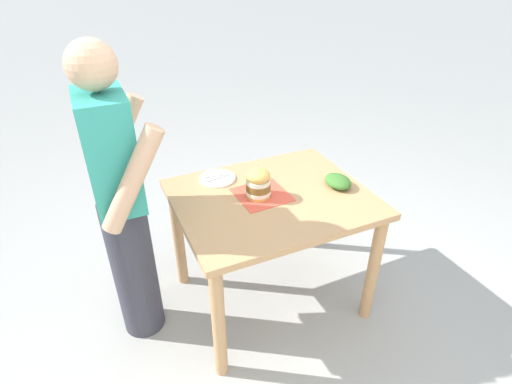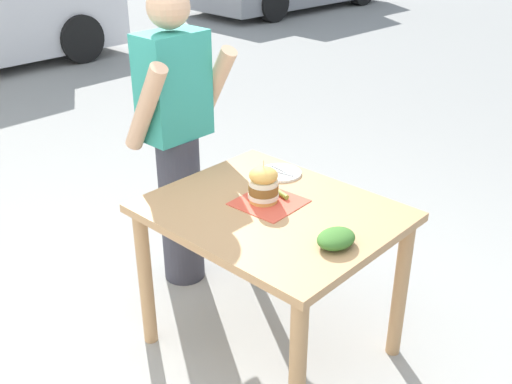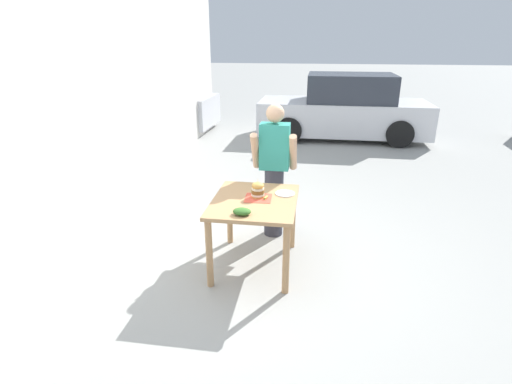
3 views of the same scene
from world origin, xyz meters
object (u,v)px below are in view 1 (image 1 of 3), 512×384
(sandwich, at_px, (258,183))
(side_plate_with_forks, at_px, (217,178))
(diner_across_table, at_px, (122,204))
(pickle_spear, at_px, (257,185))
(patio_table, at_px, (272,214))
(side_salad, at_px, (338,181))

(sandwich, distance_m, side_plate_with_forks, 0.33)
(sandwich, bearing_deg, diner_across_table, 82.24)
(pickle_spear, distance_m, side_plate_with_forks, 0.26)
(diner_across_table, bearing_deg, patio_table, -98.70)
(patio_table, xyz_separation_m, diner_across_table, (0.12, 0.80, 0.22))
(pickle_spear, height_order, diner_across_table, diner_across_table)
(patio_table, bearing_deg, sandwich, 72.59)
(pickle_spear, bearing_deg, side_salad, -112.00)
(patio_table, bearing_deg, diner_across_table, 81.30)
(side_salad, bearing_deg, patio_table, 81.16)
(patio_table, xyz_separation_m, side_salad, (-0.06, -0.40, 0.16))
(patio_table, xyz_separation_m, sandwich, (0.02, 0.08, 0.22))
(sandwich, bearing_deg, side_plate_with_forks, 26.92)
(side_salad, height_order, diner_across_table, diner_across_table)
(patio_table, relative_size, side_salad, 6.04)
(patio_table, distance_m, side_plate_with_forks, 0.40)
(pickle_spear, xyz_separation_m, diner_across_table, (0.01, 0.76, 0.07))
(side_plate_with_forks, bearing_deg, side_salad, -120.83)
(side_salad, bearing_deg, side_plate_with_forks, 59.17)
(patio_table, xyz_separation_m, pickle_spear, (0.12, 0.04, 0.15))
(sandwich, height_order, side_salad, sandwich)
(sandwich, distance_m, pickle_spear, 0.12)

